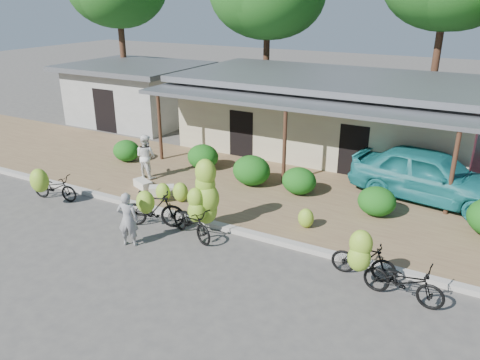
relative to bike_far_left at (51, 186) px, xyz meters
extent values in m
plane|color=#4A4845|center=(6.33, -1.00, -0.57)|extent=(100.00, 100.00, 0.00)
cube|color=olive|center=(6.33, 4.00, -0.51)|extent=(60.00, 6.00, 0.12)
cube|color=#A8A399|center=(6.33, 1.00, -0.49)|extent=(60.00, 0.25, 0.15)
cube|color=#C3BD93|center=(6.33, 10.00, 0.98)|extent=(12.00, 6.00, 3.10)
cube|color=slate|center=(6.33, 10.00, 2.66)|extent=(13.00, 7.00, 0.25)
cube|color=black|center=(6.33, 7.05, 0.53)|extent=(1.40, 0.12, 2.20)
cube|color=slate|center=(6.33, 6.00, 2.33)|extent=(13.00, 2.00, 0.15)
cylinder|color=#432B1B|center=(0.73, 5.10, 0.86)|extent=(0.14, 0.14, 2.85)
cylinder|color=#432B1B|center=(6.33, 5.10, 0.86)|extent=(0.14, 0.14, 2.85)
cylinder|color=#432B1B|center=(11.93, 5.10, 0.86)|extent=(0.14, 0.14, 2.85)
cube|color=#A6A6A1|center=(-4.67, 10.00, 0.88)|extent=(6.00, 5.00, 2.90)
cube|color=slate|center=(-4.67, 10.00, 2.46)|extent=(7.00, 6.00, 0.25)
cube|color=black|center=(-4.67, 7.55, 0.53)|extent=(1.40, 0.12, 2.20)
cylinder|color=#432B1B|center=(-7.17, 12.00, 3.15)|extent=(0.36, 0.36, 7.44)
cylinder|color=#432B1B|center=(0.83, 15.00, 3.03)|extent=(0.36, 0.36, 7.20)
cylinder|color=#432B1B|center=(9.83, 15.50, 3.32)|extent=(0.36, 0.36, 7.78)
ellipsoid|color=#135413|center=(-0.39, 4.20, 0.00)|extent=(1.14, 1.02, 0.89)
ellipsoid|color=#135413|center=(2.92, 4.94, 0.04)|extent=(1.26, 1.13, 0.98)
ellipsoid|color=#135413|center=(5.39, 4.36, 0.09)|extent=(1.39, 1.25, 1.08)
ellipsoid|color=#135413|center=(7.22, 4.39, 0.02)|extent=(1.20, 1.08, 0.93)
ellipsoid|color=#135413|center=(10.00, 3.96, 0.01)|extent=(1.18, 1.06, 0.92)
imported|color=black|center=(-0.03, 0.15, -0.12)|extent=(1.78, 0.89, 0.90)
ellipsoid|color=#97C230|center=(0.09, -0.48, 0.38)|extent=(0.65, 0.55, 0.81)
imported|color=black|center=(4.22, 0.16, 0.01)|extent=(1.98, 1.21, 1.15)
ellipsoid|color=#97C230|center=(4.46, -0.44, 0.53)|extent=(0.55, 0.47, 0.69)
imported|color=black|center=(5.60, 0.16, -0.08)|extent=(1.95, 1.27, 0.97)
ellipsoid|color=#97C230|center=(5.75, 0.69, 0.13)|extent=(0.72, 0.61, 0.90)
ellipsoid|color=#97C230|center=(5.85, 0.65, 0.53)|extent=(0.73, 0.62, 0.92)
ellipsoid|color=#97C230|center=(5.77, 0.68, 0.93)|extent=(0.62, 0.52, 0.77)
ellipsoid|color=#97C230|center=(5.80, 0.67, 1.31)|extent=(0.63, 0.54, 0.79)
ellipsoid|color=#97C230|center=(5.67, 0.35, 0.18)|extent=(0.56, 0.47, 0.70)
ellipsoid|color=#97C230|center=(5.63, 0.36, 0.59)|extent=(0.50, 0.42, 0.62)
imported|color=black|center=(10.52, 0.45, -0.08)|extent=(1.63, 0.51, 0.97)
ellipsoid|color=#97C230|center=(10.54, -0.20, 0.32)|extent=(0.54, 0.46, 0.68)
ellipsoid|color=#97C230|center=(10.54, -0.15, 0.67)|extent=(0.54, 0.46, 0.68)
imported|color=black|center=(11.56, -0.04, -0.08)|extent=(1.91, 0.82, 0.97)
ellipsoid|color=#97C230|center=(3.47, 1.61, -0.13)|extent=(0.51, 0.44, 0.64)
ellipsoid|color=#97C230|center=(4.01, 1.86, -0.11)|extent=(0.54, 0.46, 0.67)
ellipsoid|color=#97C230|center=(8.37, 2.09, -0.15)|extent=(0.48, 0.41, 0.60)
cube|color=silver|center=(3.08, 2.04, -0.30)|extent=(0.93, 0.80, 0.30)
cube|color=silver|center=(2.11, 2.20, -0.31)|extent=(0.84, 0.64, 0.28)
imported|color=gray|center=(4.33, -1.08, 0.23)|extent=(0.69, 0.58, 1.60)
imported|color=white|center=(1.58, 3.10, 0.39)|extent=(0.85, 0.68, 1.67)
imported|color=#1B787C|center=(11.22, 6.00, 0.43)|extent=(5.39, 2.80, 1.75)
camera|label=1|loc=(12.62, -9.80, 5.98)|focal=35.00mm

